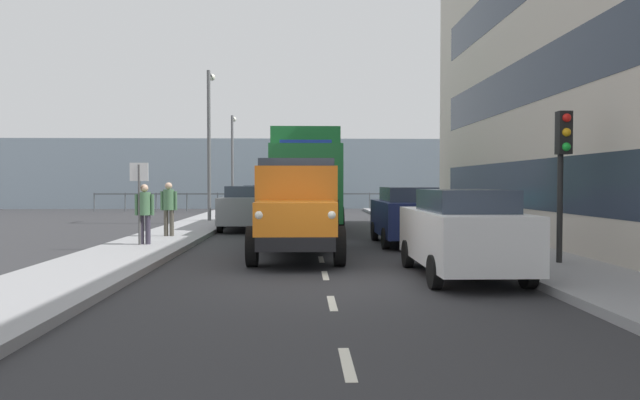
% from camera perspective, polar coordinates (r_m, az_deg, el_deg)
% --- Properties ---
extents(ground_plane, '(80.00, 80.00, 0.00)m').
position_cam_1_polar(ground_plane, '(18.68, -0.38, -3.95)').
color(ground_plane, '#2D2D30').
extents(sidewalk_left, '(2.39, 39.10, 0.15)m').
position_cam_1_polar(sidewalk_left, '(19.40, 14.00, -3.57)').
color(sidewalk_left, gray).
rests_on(sidewalk_left, ground_plane).
extents(sidewalk_right, '(2.39, 39.10, 0.15)m').
position_cam_1_polar(sidewalk_right, '(19.17, -14.94, -3.64)').
color(sidewalk_right, gray).
rests_on(sidewalk_right, ground_plane).
extents(road_centreline_markings, '(0.12, 35.47, 0.01)m').
position_cam_1_polar(road_centreline_markings, '(18.11, -0.34, -4.12)').
color(road_centreline_markings, silver).
rests_on(road_centreline_markings, ground_plane).
extents(sea_horizon, '(80.00, 0.80, 5.00)m').
position_cam_1_polar(sea_horizon, '(41.14, -1.16, 2.64)').
color(sea_horizon, '#8C9EAD').
rests_on(sea_horizon, ground_plane).
extents(seawall_railing, '(28.08, 0.08, 1.20)m').
position_cam_1_polar(seawall_railing, '(37.55, -1.10, 0.31)').
color(seawall_railing, '#4C5156').
rests_on(seawall_railing, ground_plane).
extents(truck_vintage_orange, '(2.17, 5.64, 2.43)m').
position_cam_1_polar(truck_vintage_orange, '(13.91, -2.36, -1.04)').
color(truck_vintage_orange, black).
rests_on(truck_vintage_orange, ground_plane).
extents(lorry_cargo_green, '(2.58, 8.20, 3.87)m').
position_cam_1_polar(lorry_cargo_green, '(22.18, -1.49, 2.31)').
color(lorry_cargo_green, '#1E7033').
rests_on(lorry_cargo_green, ground_plane).
extents(car_white_kerbside_near, '(1.82, 4.10, 1.72)m').
position_cam_1_polar(car_white_kerbside_near, '(11.50, 13.98, -3.09)').
color(car_white_kerbside_near, white).
rests_on(car_white_kerbside_near, ground_plane).
extents(car_navy_kerbside_1, '(1.78, 3.92, 1.72)m').
position_cam_1_polar(car_navy_kerbside_1, '(17.26, 8.63, -1.47)').
color(car_navy_kerbside_1, navy).
rests_on(car_navy_kerbside_1, ground_plane).
extents(car_grey_oppositeside_0, '(1.85, 4.56, 1.72)m').
position_cam_1_polar(car_grey_oppositeside_0, '(22.71, -7.37, -0.69)').
color(car_grey_oppositeside_0, slate).
rests_on(car_grey_oppositeside_0, ground_plane).
extents(car_silver_oppositeside_1, '(1.86, 4.42, 1.72)m').
position_cam_1_polar(car_silver_oppositeside_1, '(29.67, -6.06, -0.12)').
color(car_silver_oppositeside_1, '#B7BABF').
rests_on(car_silver_oppositeside_1, ground_plane).
extents(car_teal_oppositeside_2, '(1.97, 4.63, 1.72)m').
position_cam_1_polar(car_teal_oppositeside_2, '(35.65, -5.34, 0.19)').
color(car_teal_oppositeside_2, '#1E6670').
rests_on(car_teal_oppositeside_2, ground_plane).
extents(pedestrian_with_bag, '(0.53, 0.34, 1.66)m').
position_cam_1_polar(pedestrian_with_bag, '(16.50, -17.13, -0.87)').
color(pedestrian_with_bag, '#383342').
rests_on(pedestrian_with_bag, sidewalk_right).
extents(pedestrian_by_lamp, '(0.53, 0.34, 1.71)m').
position_cam_1_polar(pedestrian_by_lamp, '(18.83, -14.88, -0.43)').
color(pedestrian_by_lamp, '#4C473D').
rests_on(pedestrian_by_lamp, sidewalk_right).
extents(traffic_light_near, '(0.28, 0.41, 3.20)m').
position_cam_1_polar(traffic_light_near, '(13.08, 23.09, 4.32)').
color(traffic_light_near, black).
rests_on(traffic_light_near, sidewalk_left).
extents(lamp_post_promenade, '(0.32, 1.14, 6.75)m').
position_cam_1_polar(lamp_post_promenade, '(26.44, -10.99, 6.69)').
color(lamp_post_promenade, '#59595B').
rests_on(lamp_post_promenade, sidewalk_right).
extents(lamp_post_far, '(0.32, 1.14, 5.94)m').
position_cam_1_polar(lamp_post_far, '(36.50, -8.72, 4.65)').
color(lamp_post_far, '#59595B').
rests_on(lamp_post_far, sidewalk_right).
extents(street_sign, '(0.50, 0.07, 2.25)m').
position_cam_1_polar(street_sign, '(16.40, -17.61, 1.07)').
color(street_sign, '#4C4C4C').
rests_on(street_sign, sidewalk_right).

